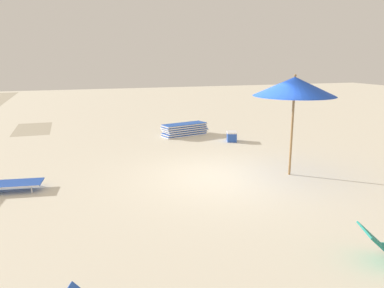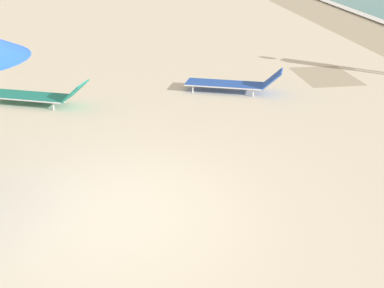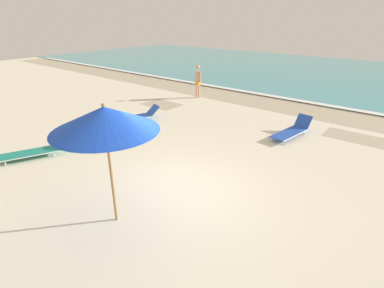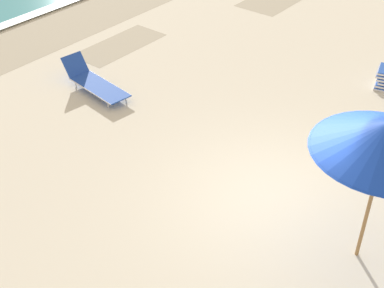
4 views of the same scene
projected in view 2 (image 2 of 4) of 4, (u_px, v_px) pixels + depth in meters
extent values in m
cube|color=beige|center=(87.00, 221.00, 7.15)|extent=(60.00, 60.00, 0.16)
cube|color=#B3A68B|center=(326.00, 76.00, 13.49)|extent=(1.89, 1.35, 0.00)
cube|color=#1E8475|center=(29.00, 96.00, 11.39)|extent=(1.21, 1.85, 0.03)
cylinder|color=silver|center=(36.00, 92.00, 11.66)|extent=(0.68, 1.63, 0.03)
cylinder|color=silver|center=(22.00, 100.00, 11.12)|extent=(0.68, 1.63, 0.03)
cube|color=#1E8475|center=(75.00, 91.00, 11.09)|extent=(0.69, 0.61, 0.39)
cylinder|color=silver|center=(8.00, 95.00, 11.81)|extent=(0.03, 0.03, 0.16)
cylinder|color=silver|center=(64.00, 99.00, 11.51)|extent=(0.03, 0.03, 0.16)
cylinder|color=silver|center=(53.00, 106.00, 11.05)|extent=(0.03, 0.03, 0.16)
cube|color=blue|center=(224.00, 84.00, 12.23)|extent=(1.18, 1.86, 0.03)
cylinder|color=silver|center=(226.00, 80.00, 12.51)|extent=(0.65, 1.66, 0.03)
cylinder|color=silver|center=(222.00, 88.00, 11.96)|extent=(0.65, 1.66, 0.03)
cube|color=blue|center=(272.00, 79.00, 11.95)|extent=(0.69, 0.60, 0.40)
cylinder|color=silver|center=(197.00, 83.00, 12.63)|extent=(0.03, 0.03, 0.16)
cylinder|color=silver|center=(193.00, 89.00, 12.17)|extent=(0.03, 0.03, 0.16)
cylinder|color=silver|center=(255.00, 87.00, 12.37)|extent=(0.03, 0.03, 0.16)
cylinder|color=silver|center=(253.00, 93.00, 11.91)|extent=(0.03, 0.03, 0.16)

